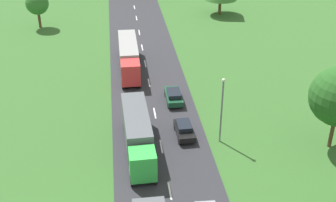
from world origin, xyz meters
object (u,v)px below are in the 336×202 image
object	(u,v)px
truck_second	(138,132)
car_fifth	(174,96)
tree_birch	(37,3)
truck_third	(129,56)
car_fourth	(184,129)
lamppost_second	(222,107)

from	to	relation	value
truck_second	car_fifth	world-z (taller)	truck_second
tree_birch	truck_third	bearing A→B (deg)	-52.90
car_fourth	car_fifth	size ratio (longest dim) A/B	0.93
car_fifth	tree_birch	bearing A→B (deg)	123.66
truck_third	car_fifth	world-z (taller)	truck_third
truck_second	lamppost_second	bearing A→B (deg)	3.59
truck_second	tree_birch	xyz separation A→B (m)	(-14.58, 38.90, 2.10)
truck_third	lamppost_second	world-z (taller)	lamppost_second
car_fifth	car_fourth	bearing A→B (deg)	-89.14
truck_second	tree_birch	size ratio (longest dim) A/B	1.87
car_fourth	tree_birch	xyz separation A→B (m)	(-19.65, 36.90, 3.44)
car_fifth	tree_birch	world-z (taller)	tree_birch
truck_second	lamppost_second	xyz separation A→B (m)	(8.65, 0.54, 1.99)
tree_birch	car_fourth	bearing A→B (deg)	-61.96
car_fourth	lamppost_second	distance (m)	5.10
lamppost_second	tree_birch	bearing A→B (deg)	121.19
car_fifth	tree_birch	size ratio (longest dim) A/B	0.70
truck_third	car_fourth	world-z (taller)	truck_third
lamppost_second	tree_birch	distance (m)	44.84
truck_second	lamppost_second	size ratio (longest dim) A/B	1.58
truck_third	car_fourth	size ratio (longest dim) A/B	3.15
lamppost_second	tree_birch	size ratio (longest dim) A/B	1.18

